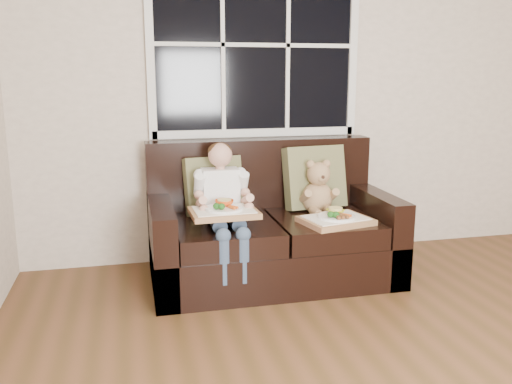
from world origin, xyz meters
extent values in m
cube|color=beige|center=(0.00, 2.50, 1.35)|extent=(4.50, 0.02, 2.70)
cube|color=black|center=(-0.45, 2.48, 1.65)|extent=(1.50, 0.02, 1.25)
cube|color=silver|center=(-0.45, 2.47, 0.99)|extent=(1.58, 0.04, 0.06)
cube|color=silver|center=(-1.23, 2.47, 1.65)|extent=(0.06, 0.04, 1.37)
cube|color=silver|center=(0.33, 2.47, 1.65)|extent=(0.06, 0.04, 1.37)
cube|color=silver|center=(-0.45, 2.47, 1.65)|extent=(1.50, 0.03, 0.03)
cube|color=black|center=(-0.45, 1.95, 0.15)|extent=(1.70, 0.90, 0.30)
cube|color=black|center=(-1.23, 1.95, 0.30)|extent=(0.15, 0.90, 0.60)
cube|color=black|center=(0.32, 1.95, 0.30)|extent=(0.15, 0.90, 0.60)
cube|color=black|center=(-0.45, 2.33, 0.63)|extent=(1.70, 0.18, 0.66)
cube|color=black|center=(-0.80, 1.87, 0.38)|extent=(0.68, 0.72, 0.15)
cube|color=black|center=(-0.10, 1.87, 0.38)|extent=(0.68, 0.72, 0.15)
cube|color=olive|center=(-0.83, 2.17, 0.66)|extent=(0.43, 0.25, 0.42)
cube|color=olive|center=(-0.07, 2.17, 0.68)|extent=(0.49, 0.27, 0.48)
cube|color=white|center=(-0.81, 2.00, 0.63)|extent=(0.25, 0.15, 0.35)
sphere|color=tan|center=(-0.81, 1.99, 0.90)|extent=(0.16, 0.16, 0.16)
ellipsoid|color=#392312|center=(-0.81, 2.00, 0.93)|extent=(0.16, 0.16, 0.12)
cylinder|color=#374861|center=(-0.88, 1.81, 0.49)|extent=(0.10, 0.31, 0.10)
cylinder|color=#374861|center=(-0.75, 1.81, 0.49)|extent=(0.10, 0.31, 0.10)
cylinder|color=#374861|center=(-0.88, 1.54, 0.31)|extent=(0.08, 0.08, 0.29)
cylinder|color=#374861|center=(-0.75, 1.54, 0.31)|extent=(0.08, 0.08, 0.29)
cylinder|color=tan|center=(-0.96, 1.88, 0.67)|extent=(0.07, 0.31, 0.24)
cylinder|color=tan|center=(-0.66, 1.88, 0.67)|extent=(0.07, 0.31, 0.24)
ellipsoid|color=tan|center=(-0.09, 2.04, 0.55)|extent=(0.23, 0.20, 0.24)
sphere|color=tan|center=(-0.09, 2.03, 0.73)|extent=(0.17, 0.17, 0.17)
sphere|color=tan|center=(-0.15, 2.03, 0.81)|extent=(0.06, 0.06, 0.06)
sphere|color=tan|center=(-0.03, 2.03, 0.81)|extent=(0.06, 0.06, 0.06)
sphere|color=tan|center=(-0.09, 1.96, 0.72)|extent=(0.07, 0.07, 0.07)
sphere|color=black|center=(-0.09, 1.93, 0.73)|extent=(0.03, 0.03, 0.03)
cylinder|color=tan|center=(-0.15, 1.91, 0.48)|extent=(0.07, 0.13, 0.07)
cylinder|color=tan|center=(-0.04, 1.91, 0.48)|extent=(0.07, 0.13, 0.07)
cube|color=#AC704D|center=(-0.84, 1.74, 0.56)|extent=(0.44, 0.34, 0.04)
cube|color=silver|center=(-0.84, 1.74, 0.58)|extent=(0.39, 0.29, 0.01)
cylinder|color=white|center=(-0.84, 1.73, 0.59)|extent=(0.25, 0.25, 0.02)
imported|color=#EC4E13|center=(-0.83, 1.77, 0.62)|extent=(0.13, 0.13, 0.04)
cylinder|color=#D9C476|center=(-0.83, 1.77, 0.62)|extent=(0.09, 0.09, 0.02)
ellipsoid|color=#265D1D|center=(-0.89, 1.69, 0.62)|extent=(0.04, 0.04, 0.04)
ellipsoid|color=#265D1D|center=(-0.86, 1.67, 0.62)|extent=(0.04, 0.04, 0.04)
cylinder|color=#D55417|center=(-0.79, 1.68, 0.61)|extent=(0.05, 0.07, 0.02)
cube|color=#AC704D|center=(-0.08, 1.71, 0.47)|extent=(0.51, 0.43, 0.04)
cube|color=silver|center=(-0.08, 1.71, 0.49)|extent=(0.44, 0.36, 0.01)
cylinder|color=white|center=(-0.08, 1.70, 0.50)|extent=(0.25, 0.25, 0.02)
imported|color=yellow|center=(-0.06, 1.75, 0.52)|extent=(0.14, 0.14, 0.03)
cylinder|color=#D9C476|center=(-0.06, 1.75, 0.53)|extent=(0.10, 0.10, 0.02)
ellipsoid|color=#265D1D|center=(-0.13, 1.66, 0.53)|extent=(0.05, 0.05, 0.04)
ellipsoid|color=#265D1D|center=(-0.10, 1.64, 0.53)|extent=(0.05, 0.05, 0.04)
cylinder|color=#D55417|center=(-0.03, 1.65, 0.52)|extent=(0.05, 0.07, 0.02)
cylinder|color=brown|center=(-0.08, 1.63, 0.52)|extent=(0.03, 0.09, 0.02)
camera|label=1|loc=(-1.41, -1.60, 1.45)|focal=38.00mm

